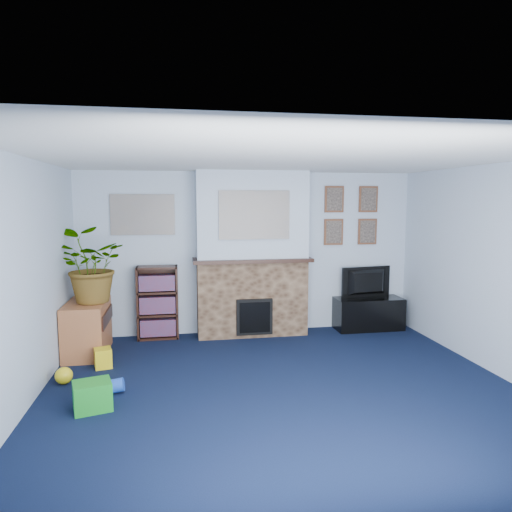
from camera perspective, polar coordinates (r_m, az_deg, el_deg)
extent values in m
cube|color=black|center=(5.00, 3.41, -16.39)|extent=(5.00, 4.50, 0.01)
cube|color=white|center=(4.61, 3.63, 12.18)|extent=(5.00, 4.50, 0.01)
cube|color=#AFBFD4|center=(6.84, -0.77, 0.40)|extent=(5.00, 0.04, 2.40)
cube|color=#AFBFD4|center=(2.57, 15.20, -10.87)|extent=(5.00, 0.04, 2.40)
cube|color=#AFBFD4|center=(4.76, -27.28, -3.24)|extent=(0.04, 4.50, 2.40)
cube|color=#AFBFD4|center=(5.76, 28.53, -1.67)|extent=(0.04, 4.50, 2.40)
cube|color=brown|center=(6.76, -0.50, -5.27)|extent=(1.60, 0.40, 1.10)
cube|color=brown|center=(6.61, -0.51, 4.95)|extent=(1.60, 0.40, 1.30)
cube|color=brown|center=(6.63, -0.46, -0.46)|extent=(1.72, 0.50, 0.05)
cube|color=brown|center=(6.61, -0.20, -7.60)|extent=(0.52, 0.08, 0.52)
cube|color=brown|center=(6.57, -0.14, -7.69)|extent=(0.44, 0.02, 0.44)
cube|color=gray|center=(6.39, -0.20, 5.16)|extent=(1.00, 0.03, 0.68)
cube|color=gray|center=(6.73, -13.97, 5.04)|extent=(0.90, 0.03, 0.58)
cube|color=brown|center=(7.10, 9.75, 7.01)|extent=(0.30, 0.03, 0.40)
cube|color=brown|center=(7.30, 13.85, 6.90)|extent=(0.30, 0.03, 0.40)
cube|color=brown|center=(7.12, 9.67, 2.98)|extent=(0.30, 0.03, 0.40)
cube|color=brown|center=(7.32, 13.74, 2.99)|extent=(0.30, 0.03, 0.40)
cube|color=black|center=(7.32, 13.86, -7.14)|extent=(1.03, 0.43, 0.49)
imported|color=black|center=(7.23, 13.92, -3.25)|extent=(0.83, 0.22, 0.47)
cube|color=black|center=(6.86, -12.13, -5.45)|extent=(0.58, 0.02, 1.05)
cube|color=black|center=(6.75, -14.52, -5.72)|extent=(0.03, 0.28, 1.05)
cube|color=black|center=(6.73, -9.82, -5.64)|extent=(0.03, 0.28, 1.05)
cube|color=black|center=(6.86, -12.07, -9.85)|extent=(0.56, 0.28, 0.03)
cube|color=black|center=(6.77, -12.14, -7.13)|extent=(0.56, 0.28, 0.03)
cube|color=black|center=(6.70, -12.21, -4.39)|extent=(0.56, 0.28, 0.03)
cube|color=black|center=(6.64, -12.29, -1.39)|extent=(0.56, 0.28, 0.03)
cube|color=black|center=(6.81, -12.10, -8.62)|extent=(0.50, 0.22, 0.24)
cube|color=black|center=(6.73, -12.17, -5.91)|extent=(0.50, 0.22, 0.24)
cube|color=black|center=(6.67, -12.24, -3.23)|extent=(0.50, 0.22, 0.22)
cube|color=#A15A33|center=(6.35, -20.33, -8.36)|extent=(0.49, 0.88, 0.68)
imported|color=#26661E|center=(6.14, -20.28, -1.18)|extent=(0.89, 0.78, 0.95)
cube|color=gold|center=(6.58, -1.45, 0.31)|extent=(0.09, 0.05, 0.13)
cylinder|color=#B2BFC6|center=(6.67, 2.72, 0.48)|extent=(0.04, 0.04, 0.14)
sphere|color=gray|center=(6.53, -5.83, 0.18)|extent=(0.14, 0.14, 0.14)
cylinder|color=yellow|center=(6.76, 5.83, 0.37)|extent=(0.06, 0.06, 0.13)
cube|color=#198C26|center=(4.78, -19.77, -16.08)|extent=(0.40, 0.35, 0.27)
sphere|color=yellow|center=(5.52, -22.89, -13.64)|extent=(0.19, 0.19, 0.19)
cube|color=yellow|center=(5.85, -18.57, -12.05)|extent=(0.23, 0.23, 0.23)
cylinder|color=blue|center=(5.11, -17.95, -15.33)|extent=(0.32, 0.14, 0.18)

